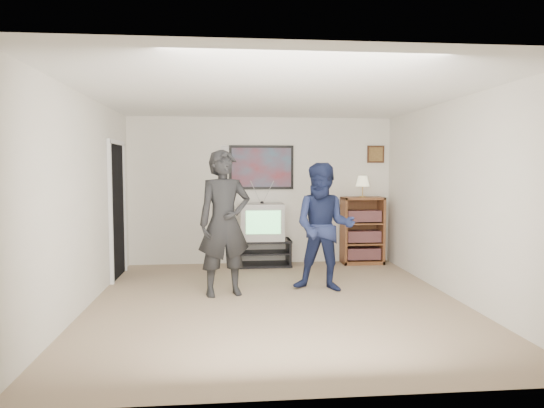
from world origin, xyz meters
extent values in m
cube|color=#79694D|center=(0.00, 0.00, 0.00)|extent=(4.50, 5.00, 0.01)
cube|color=white|center=(0.00, 0.00, 2.50)|extent=(4.50, 5.00, 0.01)
cube|color=silver|center=(0.00, 2.50, 1.25)|extent=(4.50, 0.01, 2.50)
cube|color=silver|center=(-2.25, 0.00, 1.25)|extent=(0.01, 5.00, 2.50)
cube|color=silver|center=(2.25, 0.00, 1.25)|extent=(0.01, 5.00, 2.50)
cube|color=black|center=(0.02, 2.23, 0.43)|extent=(0.90, 0.51, 0.04)
cube|color=black|center=(0.02, 2.23, 0.02)|extent=(0.90, 0.51, 0.04)
cube|color=black|center=(-0.40, 2.23, 0.22)|extent=(0.05, 0.48, 0.45)
cube|color=black|center=(0.44, 2.23, 0.22)|extent=(0.05, 0.48, 0.45)
imported|color=black|center=(-0.63, 0.41, 0.94)|extent=(0.78, 0.61, 1.87)
imported|color=#182043|center=(0.69, 0.52, 0.86)|extent=(0.99, 0.87, 1.71)
cube|color=white|center=(-0.61, 0.62, 1.11)|extent=(0.07, 0.12, 0.03)
cube|color=white|center=(0.73, 0.77, 1.08)|extent=(0.07, 0.12, 0.03)
cube|color=black|center=(0.00, 2.48, 1.65)|extent=(1.10, 0.03, 0.75)
cube|color=white|center=(-0.55, 2.48, 1.95)|extent=(0.28, 0.02, 0.14)
cube|color=#3E1F13|center=(2.00, 2.48, 1.88)|extent=(0.30, 0.03, 0.30)
cube|color=black|center=(-2.23, 1.60, 1.00)|extent=(0.03, 0.85, 2.00)
camera|label=1|loc=(-0.61, -5.79, 1.64)|focal=32.00mm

